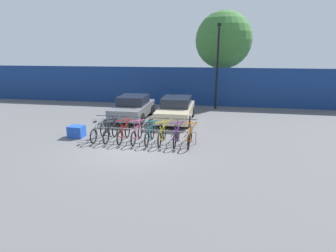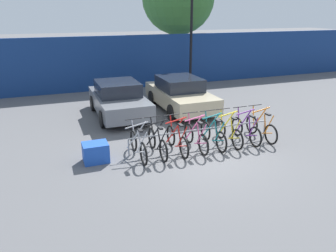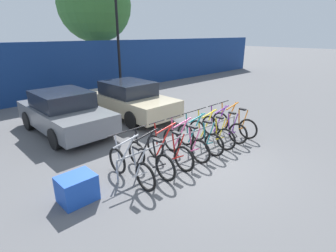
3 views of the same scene
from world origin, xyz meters
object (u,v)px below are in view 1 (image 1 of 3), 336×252
object	(u,v)px
car_grey	(133,107)
lamp_post	(217,63)
cargo_crate	(77,131)
bicycle_purple	(176,136)
bicycle_silver	(99,132)
bicycle_red	(124,133)
car_beige	(176,109)
bicycle_orange	(190,137)
bicycle_yellow	(162,135)
bicycle_black	(111,132)
bicycle_pink	(137,134)
bike_rack	(144,131)
tree_behind_hoarding	(224,41)
bicycle_teal	(150,135)

from	to	relation	value
car_grey	lamp_post	xyz separation A→B (m)	(4.89, 3.83, 2.53)
cargo_crate	bicycle_purple	bearing A→B (deg)	-1.97
bicycle_silver	bicycle_red	size ratio (longest dim) A/B	1.00
car_beige	cargo_crate	size ratio (longest dim) A/B	6.03
bicycle_orange	bicycle_yellow	bearing A→B (deg)	-177.88
bicycle_black	car_beige	world-z (taller)	car_beige
bicycle_pink	car_grey	distance (m)	4.40
bicycle_silver	lamp_post	bearing A→B (deg)	57.60
bicycle_silver	bicycle_yellow	xyz separation A→B (m)	(2.98, 0.00, 0.00)
bicycle_silver	bicycle_yellow	size ratio (longest dim) A/B	1.00
bicycle_pink	cargo_crate	distance (m)	3.03
bicycle_silver	bicycle_purple	xyz separation A→B (m)	(3.63, 0.00, 0.00)
bicycle_orange	bicycle_purple	bearing A→B (deg)	-177.88
bicycle_yellow	car_beige	distance (m)	4.09
bicycle_silver	bicycle_black	distance (m)	0.58
cargo_crate	car_beige	bearing A→B (deg)	42.93
bicycle_orange	lamp_post	distance (m)	8.53
bike_rack	bicycle_red	xyz separation A→B (m)	(-0.90, -0.15, -0.12)
bicycle_black	bicycle_purple	xyz separation A→B (m)	(3.04, 0.00, 0.00)
car_grey	bicycle_silver	bearing A→B (deg)	-94.96
bicycle_silver	lamp_post	world-z (taller)	lamp_post
bicycle_silver	bicycle_pink	xyz separation A→B (m)	(1.83, 0.00, 0.00)
bicycle_yellow	tree_behind_hoarding	size ratio (longest dim) A/B	0.25
bicycle_silver	bicycle_yellow	bearing A→B (deg)	0.97
car_grey	bicycle_yellow	bearing A→B (deg)	-57.65
tree_behind_hoarding	car_beige	bearing A→B (deg)	-111.43
bike_rack	bicycle_silver	bearing A→B (deg)	-175.97
bicycle_red	bicycle_silver	bearing A→B (deg)	-179.72
car_grey	lamp_post	bearing A→B (deg)	38.08
bicycle_red	car_grey	xyz separation A→B (m)	(-0.85, 4.14, 0.31)
bike_rack	bicycle_pink	size ratio (longest dim) A/B	2.78
bicycle_black	bicycle_orange	xyz separation A→B (m)	(3.63, 0.00, 0.00)
bicycle_pink	car_beige	size ratio (longest dim) A/B	0.41
bicycle_pink	lamp_post	distance (m)	9.13
bike_rack	car_grey	world-z (taller)	car_grey
bicycle_purple	bicycle_orange	size ratio (longest dim) A/B	1.00
bicycle_purple	car_grey	distance (m)	5.28
lamp_post	tree_behind_hoarding	distance (m)	3.22
bicycle_teal	bicycle_black	bearing A→B (deg)	176.51
bicycle_red	car_grey	world-z (taller)	car_grey
bicycle_purple	bicycle_orange	world-z (taller)	same
bicycle_yellow	bicycle_orange	size ratio (longest dim) A/B	1.00
bicycle_black	bicycle_purple	size ratio (longest dim) A/B	1.00
bicycle_teal	bicycle_yellow	distance (m)	0.56
car_grey	bicycle_orange	bearing A→B (deg)	-47.02
lamp_post	cargo_crate	size ratio (longest dim) A/B	8.20
bicycle_red	bicycle_yellow	xyz separation A→B (m)	(1.77, 0.00, 0.00)
bike_rack	bicycle_black	size ratio (longest dim) A/B	2.78
bicycle_orange	lamp_post	bearing A→B (deg)	84.71
bicycle_orange	car_grey	world-z (taller)	car_grey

